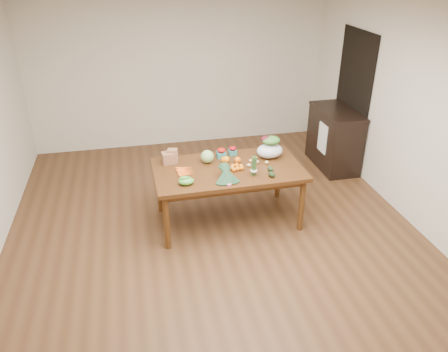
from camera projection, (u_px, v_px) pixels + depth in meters
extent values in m
plane|color=#55351D|center=(216.00, 236.00, 5.35)|extent=(6.00, 6.00, 0.00)
cube|color=white|center=(213.00, 0.00, 4.09)|extent=(5.00, 6.00, 0.02)
cube|color=silver|center=(179.00, 68.00, 7.31)|extent=(5.00, 0.02, 2.70)
cube|color=silver|center=(420.00, 117.00, 5.20)|extent=(0.02, 6.00, 2.70)
cube|color=#42250F|center=(228.00, 194.00, 5.50)|extent=(1.82, 1.03, 0.75)
cube|color=black|center=(352.00, 100.00, 6.72)|extent=(0.02, 1.00, 2.10)
cube|color=black|center=(334.00, 138.00, 6.87)|extent=(0.52, 1.02, 0.94)
cube|color=white|center=(322.00, 138.00, 6.68)|extent=(0.02, 0.28, 0.45)
sphere|color=#98CC76|center=(207.00, 157.00, 5.42)|extent=(0.16, 0.16, 0.16)
sphere|color=orange|center=(224.00, 160.00, 5.44)|extent=(0.08, 0.08, 0.08)
sphere|color=orange|center=(226.00, 160.00, 5.44)|extent=(0.08, 0.08, 0.08)
sphere|color=#E0580D|center=(238.00, 160.00, 5.43)|extent=(0.08, 0.08, 0.08)
ellipsoid|color=#5CAB3A|center=(186.00, 181.00, 4.94)|extent=(0.18, 0.13, 0.08)
ellipsoid|color=tan|center=(249.00, 165.00, 5.34)|extent=(0.05, 0.05, 0.04)
ellipsoid|color=tan|center=(254.00, 164.00, 5.37)|extent=(0.05, 0.04, 0.04)
ellipsoid|color=tan|center=(257.00, 162.00, 5.43)|extent=(0.05, 0.04, 0.04)
ellipsoid|color=#DCB77F|center=(250.00, 161.00, 5.47)|extent=(0.04, 0.04, 0.04)
ellipsoid|color=tan|center=(267.00, 162.00, 5.41)|extent=(0.05, 0.04, 0.04)
ellipsoid|color=black|center=(272.00, 174.00, 5.10)|extent=(0.09, 0.11, 0.07)
ellipsoid|color=black|center=(270.00, 169.00, 5.24)|extent=(0.09, 0.11, 0.06)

